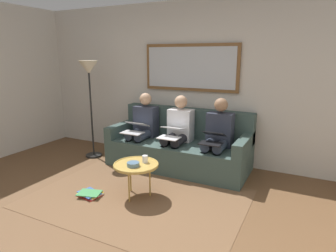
% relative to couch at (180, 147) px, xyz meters
% --- Properties ---
extents(ground_plane, '(6.00, 5.20, 0.10)m').
position_rel_couch_xyz_m(ground_plane, '(0.00, 2.12, -0.36)').
color(ground_plane, brown).
extents(wall_rear, '(6.00, 0.12, 2.60)m').
position_rel_couch_xyz_m(wall_rear, '(0.00, -0.48, 0.99)').
color(wall_rear, beige).
rests_on(wall_rear, ground_plane).
extents(area_rug, '(2.60, 1.80, 0.01)m').
position_rel_couch_xyz_m(area_rug, '(0.00, 1.27, -0.31)').
color(area_rug, brown).
rests_on(area_rug, ground_plane).
extents(couch, '(2.20, 0.90, 0.90)m').
position_rel_couch_xyz_m(couch, '(0.00, 0.00, 0.00)').
color(couch, '#384C47').
rests_on(couch, ground_plane).
extents(framed_mirror, '(1.61, 0.05, 0.75)m').
position_rel_couch_xyz_m(framed_mirror, '(0.00, -0.39, 1.24)').
color(framed_mirror, brown).
extents(coffee_table, '(0.56, 0.56, 0.44)m').
position_rel_couch_xyz_m(coffee_table, '(0.04, 1.22, 0.11)').
color(coffee_table, tan).
rests_on(coffee_table, ground_plane).
extents(cup, '(0.07, 0.07, 0.09)m').
position_rel_couch_xyz_m(cup, '(-0.03, 1.12, 0.17)').
color(cup, silver).
rests_on(cup, coffee_table).
extents(bowl, '(0.15, 0.15, 0.05)m').
position_rel_couch_xyz_m(bowl, '(0.03, 1.29, 0.15)').
color(bowl, slate).
rests_on(bowl, coffee_table).
extents(person_left, '(0.38, 0.58, 1.14)m').
position_rel_couch_xyz_m(person_left, '(-0.64, 0.07, 0.30)').
color(person_left, '#2D3342').
rests_on(person_left, couch).
extents(laptop_black, '(0.31, 0.35, 0.16)m').
position_rel_couch_xyz_m(laptop_black, '(-0.64, 0.31, 0.31)').
color(laptop_black, black).
extents(person_middle, '(0.38, 0.58, 1.14)m').
position_rel_couch_xyz_m(person_middle, '(0.00, 0.07, 0.30)').
color(person_middle, silver).
rests_on(person_middle, couch).
extents(laptop_white, '(0.31, 0.37, 0.15)m').
position_rel_couch_xyz_m(laptop_white, '(0.00, 0.31, 0.32)').
color(laptop_white, white).
extents(person_right, '(0.38, 0.58, 1.14)m').
position_rel_couch_xyz_m(person_right, '(0.64, 0.07, 0.30)').
color(person_right, '#2D3342').
rests_on(person_right, couch).
extents(laptop_silver, '(0.34, 0.37, 0.16)m').
position_rel_couch_xyz_m(laptop_silver, '(0.64, 0.30, 0.32)').
color(laptop_silver, silver).
extents(magazine_stack, '(0.34, 0.29, 0.05)m').
position_rel_couch_xyz_m(magazine_stack, '(0.58, 1.48, -0.28)').
color(magazine_stack, red).
rests_on(magazine_stack, ground_plane).
extents(standing_lamp, '(0.32, 0.32, 1.66)m').
position_rel_couch_xyz_m(standing_lamp, '(1.55, 0.27, 1.06)').
color(standing_lamp, black).
rests_on(standing_lamp, ground_plane).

